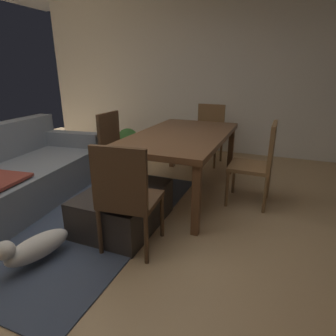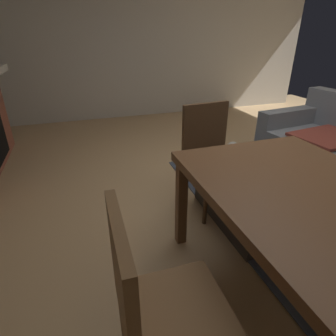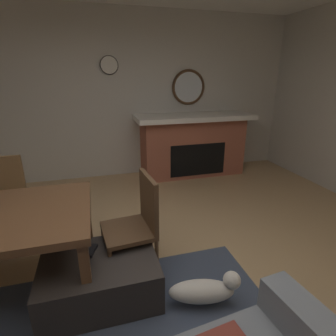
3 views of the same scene
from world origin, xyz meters
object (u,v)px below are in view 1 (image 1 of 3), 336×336
Objects in this scene: tv_remote at (136,189)px; potted_plant at (128,143)px; dining_chair_south at (260,160)px; ottoman_coffee_table at (124,208)px; dining_table at (181,139)px; dining_chair_north at (116,144)px; couch at (10,178)px; dining_chair_west at (126,194)px; dining_chair_east at (209,131)px; small_dog at (34,247)px.

potted_plant is at bearing 51.68° from tv_remote.
tv_remote is 2.14m from potted_plant.
dining_chair_south reaches higher than tv_remote.
dining_table is (0.96, -0.24, 0.49)m from ottoman_coffee_table.
dining_chair_north is at bearing 89.85° from dining_chair_south.
potted_plant is (1.92, -0.41, -0.00)m from couch.
tv_remote is at bearing 131.44° from dining_chair_south.
potted_plant reaches higher than tv_remote.
dining_chair_west is (-0.31, -1.67, 0.23)m from couch.
dining_chair_north is at bearing 34.38° from ottoman_coffee_table.
dining_chair_west and dining_chair_east have the same top height.
couch is 1.96m from potted_plant.
small_dog is at bearing 171.74° from tv_remote.
couch reaches higher than potted_plant.
potted_plant is at bearing 108.24° from dining_chair_east.
dining_chair_west and dining_chair_south have the same top height.
dining_chair_south reaches higher than potted_plant.
dining_chair_north is 1.61m from dining_chair_west.
dining_chair_east is at bearing -34.52° from dining_chair_north.
dining_chair_south is (-0.00, -1.81, 0.00)m from dining_chair_north.
dining_table is 2.00× the size of dining_chair_north.
dining_chair_south reaches higher than couch.
dining_chair_east reaches higher than couch.
dining_chair_north is 1.00× the size of dining_chair_west.
dining_table is 1.60m from potted_plant.
dining_chair_west is 0.81m from small_dog.
ottoman_coffee_table is (0.05, -1.42, -0.12)m from couch.
dining_chair_north is at bearing 34.54° from dining_chair_west.
small_dog is (-0.84, 0.45, -0.22)m from tv_remote.
dining_chair_west is 1.63× the size of small_dog.
dining_chair_north reaches higher than tv_remote.
ottoman_coffee_table is at bearing 132.46° from tv_remote.
dining_chair_north reaches higher than ottoman_coffee_table.
dining_chair_south is at bearing -90.13° from dining_table.
ottoman_coffee_table is at bearing -145.62° from dining_chair_north.
dining_chair_south is 1.60m from dining_chair_east.
dining_table reaches higher than ottoman_coffee_table.
dining_chair_east is (2.28, -0.25, 0.34)m from ottoman_coffee_table.
ottoman_coffee_table is at bearing -151.51° from potted_plant.
dining_chair_south is at bearing -90.15° from dining_chair_north.
couch is 4.31× the size of potted_plant.
dining_chair_east is at bearing -0.19° from dining_table.
dining_table is at bearing -58.64° from couch.
dining_chair_north is 1.60m from dining_chair_east.
dining_chair_north and dining_chair_south have the same top height.
dining_chair_north is 1.00× the size of dining_chair_east.
dining_chair_south is 2.32m from small_dog.
dining_chair_north and dining_chair_west have the same top height.
couch is 1.29m from dining_chair_north.
dining_table reaches higher than tv_remote.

